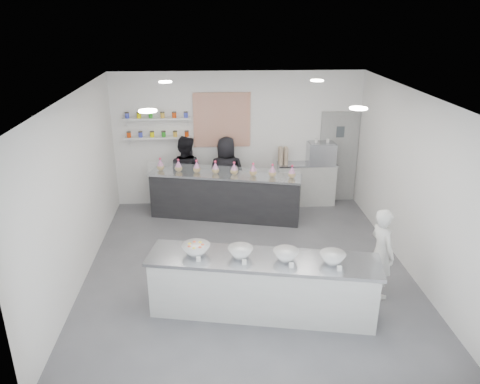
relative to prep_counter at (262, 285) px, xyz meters
name	(u,v)px	position (x,y,z in m)	size (l,w,h in m)	color
floor	(247,267)	(-0.12, 1.31, -0.45)	(6.00, 6.00, 0.00)	#515156
ceiling	(249,95)	(-0.12, 1.31, 2.55)	(6.00, 6.00, 0.00)	white
back_wall	(238,139)	(-0.12, 4.31, 1.05)	(5.50, 5.50, 0.00)	white
left_wall	(77,191)	(-2.87, 1.31, 1.05)	(6.00, 6.00, 0.00)	white
right_wall	(412,184)	(2.63, 1.31, 1.05)	(6.00, 6.00, 0.00)	white
back_door	(338,157)	(2.18, 4.28, 0.60)	(0.88, 0.04, 2.10)	gray
pattern_panel	(222,120)	(-0.47, 4.28, 1.50)	(1.25, 0.03, 1.20)	#A02C02
jar_shelf_lower	(158,137)	(-1.87, 4.21, 1.15)	(1.45, 0.22, 0.04)	silver
jar_shelf_upper	(157,118)	(-1.87, 4.21, 1.57)	(1.45, 0.22, 0.04)	silver
preserve_jars	(157,125)	(-1.87, 4.19, 1.43)	(1.45, 0.10, 0.56)	#CB3C0A
downlight_0	(148,111)	(-1.52, 0.31, 2.53)	(0.24, 0.24, 0.02)	white
downlight_1	(358,108)	(1.28, 0.31, 2.53)	(0.24, 0.24, 0.02)	white
downlight_2	(165,82)	(-1.52, 2.91, 2.53)	(0.24, 0.24, 0.02)	white
downlight_3	(317,81)	(1.28, 2.91, 2.53)	(0.24, 0.24, 0.02)	white
prep_counter	(262,285)	(0.00, 0.00, 0.00)	(3.33, 0.76, 0.91)	silver
back_bar	(225,196)	(-0.44, 3.42, 0.04)	(3.21, 0.59, 0.99)	black
sneeze_guard	(222,172)	(-0.51, 3.15, 0.68)	(3.16, 0.01, 0.27)	white
espresso_ledge	(306,184)	(1.43, 4.09, 0.04)	(1.32, 0.42, 0.98)	silver
espresso_machine	(321,153)	(1.74, 4.09, 0.76)	(0.61, 0.42, 0.46)	#93969E
cup_stacks	(283,156)	(0.88, 4.09, 0.71)	(0.24, 0.24, 0.38)	tan
prep_bowls	(263,254)	(0.00, 0.00, 0.53)	(2.32, 0.47, 0.15)	white
label_cards	(274,274)	(0.09, -0.49, 0.49)	(2.01, 0.04, 0.07)	white
cookie_bags	(225,168)	(-0.44, 3.42, 0.68)	(2.96, 0.16, 0.28)	#D16FAE
woman_prep	(381,253)	(1.87, 0.37, 0.28)	(0.53, 0.35, 1.46)	silver
staff_left	(185,174)	(-1.29, 3.91, 0.40)	(0.83, 0.64, 1.70)	black
staff_right	(227,174)	(-0.39, 3.91, 0.38)	(0.81, 0.53, 1.66)	black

